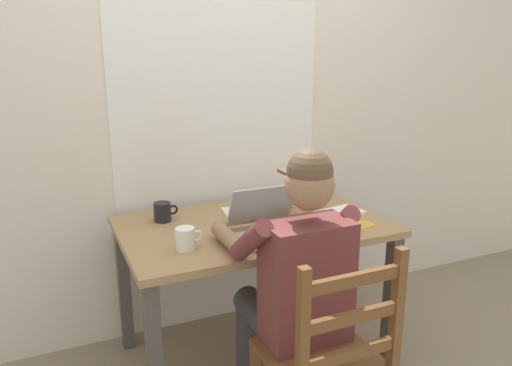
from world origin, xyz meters
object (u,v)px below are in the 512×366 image
at_px(desk, 254,242).
at_px(landscape_photo_print, 361,225).
at_px(coffee_mug_dark, 263,205).
at_px(book_stack_main, 306,202).
at_px(seated_person, 294,276).
at_px(computer_mouse, 329,227).
at_px(coffee_mug_white, 186,239).
at_px(laptop, 271,224).
at_px(wooden_chair, 328,361).
at_px(coffee_mug_spare, 163,212).

relative_size(desk, landscape_photo_print, 9.93).
distance_m(coffee_mug_dark, book_stack_main, 0.26).
relative_size(seated_person, landscape_photo_print, 9.49).
relative_size(computer_mouse, coffee_mug_dark, 0.86).
distance_m(computer_mouse, book_stack_main, 0.36).
bearing_deg(computer_mouse, seated_person, -142.33).
bearing_deg(coffee_mug_white, laptop, 1.62).
height_order(seated_person, book_stack_main, seated_person).
height_order(laptop, computer_mouse, laptop).
relative_size(desk, laptop, 3.91).
bearing_deg(book_stack_main, landscape_photo_print, -72.24).
bearing_deg(wooden_chair, coffee_mug_white, 122.73).
bearing_deg(desk, coffee_mug_spare, 152.01).
relative_size(wooden_chair, coffee_mug_dark, 8.00).
bearing_deg(desk, book_stack_main, 17.56).
bearing_deg(wooden_chair, coffee_mug_dark, 81.37).
xyz_separation_m(desk, wooden_chair, (-0.03, -0.76, -0.19)).
bearing_deg(laptop, computer_mouse, -12.62).
height_order(laptop, coffee_mug_dark, laptop).
xyz_separation_m(seated_person, laptop, (0.04, 0.31, 0.12)).
distance_m(seated_person, coffee_mug_dark, 0.62).
relative_size(wooden_chair, book_stack_main, 4.62).
height_order(desk, wooden_chair, wooden_chair).
distance_m(desk, laptop, 0.23).
relative_size(wooden_chair, coffee_mug_spare, 7.55).
bearing_deg(seated_person, coffee_mug_white, 141.42).
xyz_separation_m(coffee_mug_dark, landscape_photo_print, (0.37, -0.35, -0.05)).
distance_m(laptop, book_stack_main, 0.45).
xyz_separation_m(desk, seated_person, (-0.03, -0.48, 0.03)).
bearing_deg(laptop, book_stack_main, 39.52).
bearing_deg(wooden_chair, computer_mouse, 58.87).
distance_m(seated_person, laptop, 0.33).
relative_size(laptop, coffee_mug_dark, 2.84).
xyz_separation_m(seated_person, coffee_mug_white, (-0.37, 0.29, 0.12)).
distance_m(coffee_mug_dark, landscape_photo_print, 0.51).
bearing_deg(landscape_photo_print, laptop, 159.34).
bearing_deg(laptop, coffee_mug_white, -178.38).
relative_size(seated_person, coffee_mug_dark, 10.62).
bearing_deg(desk, coffee_mug_white, -155.20).
relative_size(laptop, computer_mouse, 3.30).
distance_m(desk, wooden_chair, 0.78).
relative_size(desk, book_stack_main, 6.42).
xyz_separation_m(laptop, book_stack_main, (0.35, 0.29, -0.02)).
xyz_separation_m(computer_mouse, landscape_photo_print, (0.18, -0.01, -0.02)).
height_order(coffee_mug_spare, book_stack_main, coffee_mug_spare).
distance_m(wooden_chair, computer_mouse, 0.69).
distance_m(laptop, landscape_photo_print, 0.47).
height_order(wooden_chair, book_stack_main, wooden_chair).
height_order(coffee_mug_spare, landscape_photo_print, coffee_mug_spare).
height_order(seated_person, coffee_mug_spare, seated_person).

